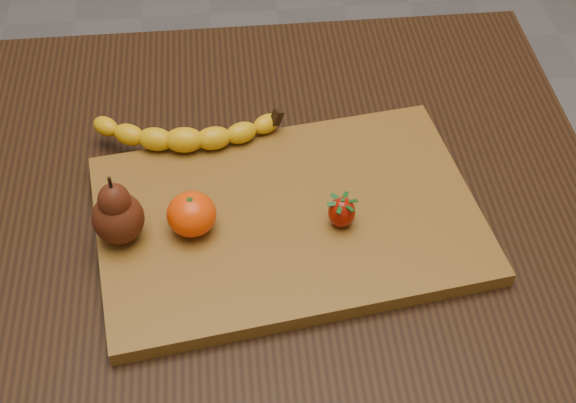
{
  "coord_description": "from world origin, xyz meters",
  "views": [
    {
      "loc": [
        0.04,
        -0.7,
        1.49
      ],
      "look_at": [
        0.1,
        -0.07,
        0.8
      ],
      "focal_mm": 50.0,
      "sensor_mm": 36.0,
      "label": 1
    }
  ],
  "objects_px": {
    "pear": "(116,208)",
    "mandarin": "(192,214)",
    "table": "(211,241)",
    "cutting_board": "(288,219)"
  },
  "relations": [
    {
      "from": "table",
      "to": "pear",
      "type": "bearing_deg",
      "value": -139.76
    },
    {
      "from": "cutting_board",
      "to": "pear",
      "type": "distance_m",
      "value": 0.2
    },
    {
      "from": "cutting_board",
      "to": "mandarin",
      "type": "height_order",
      "value": "mandarin"
    },
    {
      "from": "table",
      "to": "pear",
      "type": "xyz_separation_m",
      "value": [
        -0.1,
        -0.08,
        0.16
      ]
    },
    {
      "from": "table",
      "to": "mandarin",
      "type": "height_order",
      "value": "mandarin"
    },
    {
      "from": "cutting_board",
      "to": "table",
      "type": "bearing_deg",
      "value": 138.13
    },
    {
      "from": "pear",
      "to": "table",
      "type": "bearing_deg",
      "value": 40.24
    },
    {
      "from": "pear",
      "to": "cutting_board",
      "type": "bearing_deg",
      "value": 4.67
    },
    {
      "from": "table",
      "to": "cutting_board",
      "type": "xyz_separation_m",
      "value": [
        0.1,
        -0.07,
        0.11
      ]
    },
    {
      "from": "pear",
      "to": "mandarin",
      "type": "height_order",
      "value": "pear"
    }
  ]
}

